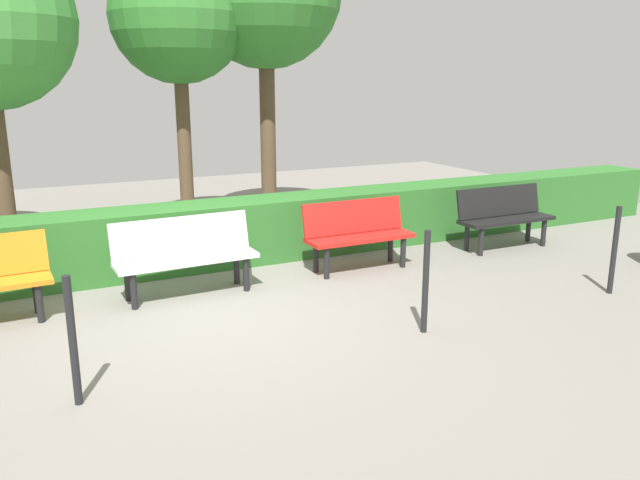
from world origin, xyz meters
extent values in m
plane|color=gray|center=(0.00, 0.00, 0.00)|extent=(18.15, 18.15, 0.00)
cube|color=black|center=(-4.43, -0.61, 0.41)|extent=(1.45, 0.43, 0.05)
cube|color=black|center=(-4.43, -0.80, 0.65)|extent=(1.45, 0.14, 0.42)
cylinder|color=black|center=(-5.00, -0.46, 0.20)|extent=(0.07, 0.07, 0.39)
cylinder|color=black|center=(-5.00, -0.76, 0.20)|extent=(0.07, 0.07, 0.39)
cylinder|color=black|center=(-3.86, -0.45, 0.20)|extent=(0.07, 0.07, 0.39)
cylinder|color=black|center=(-3.86, -0.75, 0.20)|extent=(0.07, 0.07, 0.39)
cube|color=red|center=(-2.06, -0.62, 0.41)|extent=(1.39, 0.42, 0.05)
cube|color=red|center=(-2.06, -0.81, 0.65)|extent=(1.39, 0.13, 0.42)
cylinder|color=black|center=(-2.61, -0.47, 0.20)|extent=(0.07, 0.07, 0.39)
cylinder|color=black|center=(-2.61, -0.77, 0.20)|extent=(0.07, 0.07, 0.39)
cylinder|color=black|center=(-1.51, -0.47, 0.20)|extent=(0.07, 0.07, 0.39)
cylinder|color=black|center=(-1.51, -0.77, 0.20)|extent=(0.07, 0.07, 0.39)
cube|color=white|center=(0.14, -0.61, 0.41)|extent=(1.57, 0.47, 0.05)
cube|color=white|center=(0.15, -0.80, 0.65)|extent=(1.56, 0.19, 0.42)
cylinder|color=black|center=(-0.49, -0.48, 0.20)|extent=(0.07, 0.07, 0.39)
cylinder|color=black|center=(-0.48, -0.78, 0.20)|extent=(0.07, 0.07, 0.39)
cylinder|color=black|center=(0.76, -0.44, 0.20)|extent=(0.07, 0.07, 0.39)
cylinder|color=black|center=(0.77, -0.74, 0.20)|extent=(0.07, 0.07, 0.39)
cylinder|color=black|center=(1.66, -0.48, 0.20)|extent=(0.07, 0.07, 0.39)
cylinder|color=black|center=(1.68, -0.78, 0.20)|extent=(0.07, 0.07, 0.39)
cube|color=#2D6B28|center=(-0.99, -1.66, 0.41)|extent=(14.15, 0.70, 0.81)
cylinder|color=brown|center=(-1.95, -3.40, 1.47)|extent=(0.24, 0.24, 2.94)
cylinder|color=brown|center=(-0.62, -3.42, 1.32)|extent=(0.21, 0.21, 2.65)
sphere|color=#337A2D|center=(-0.62, -3.42, 3.23)|extent=(1.95, 1.95, 1.95)
cylinder|color=brown|center=(1.87, -2.97, 1.19)|extent=(0.23, 0.23, 2.39)
cylinder|color=black|center=(-4.14, 1.41, 0.50)|extent=(0.06, 0.06, 1.00)
cylinder|color=black|center=(-1.60, 1.41, 0.50)|extent=(0.06, 0.06, 1.00)
cylinder|color=black|center=(1.51, 1.41, 0.50)|extent=(0.06, 0.06, 1.00)
camera|label=1|loc=(1.80, 6.04, 2.36)|focal=35.62mm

